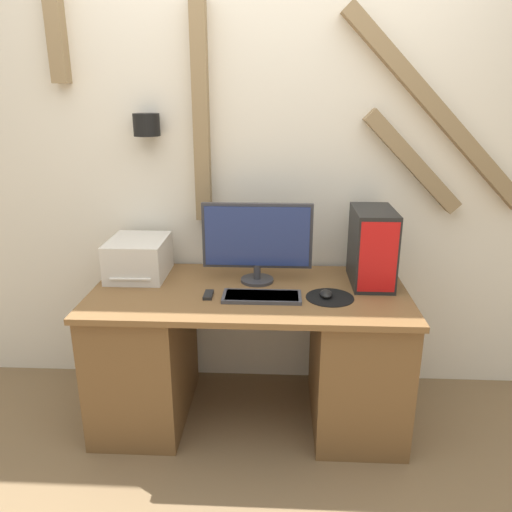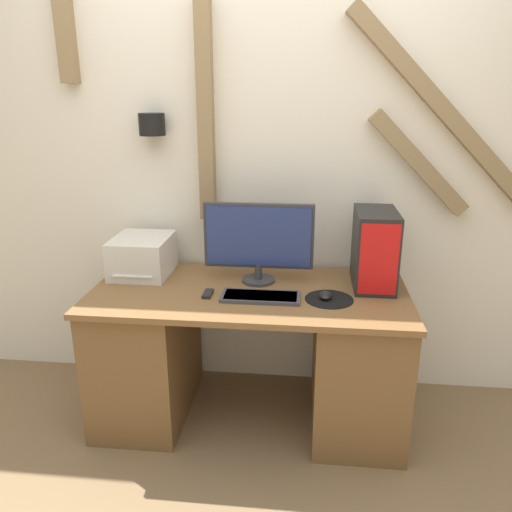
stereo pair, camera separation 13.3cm
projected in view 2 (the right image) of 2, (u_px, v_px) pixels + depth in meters
ground_plane at (240, 463)px, 2.39m from camera, size 12.00×12.00×0.00m
wall_back at (259, 155)px, 2.73m from camera, size 6.40×0.19×2.70m
desk at (249, 352)px, 2.63m from camera, size 1.59×0.76×0.74m
monitor at (259, 239)px, 2.56m from camera, size 0.57×0.17×0.42m
keyboard at (261, 297)px, 2.41m from camera, size 0.38×0.16×0.02m
mousepad at (329, 299)px, 2.40m from camera, size 0.23×0.23×0.00m
mouse at (325, 295)px, 2.40m from camera, size 0.06×0.09×0.03m
computer_tower at (375, 249)px, 2.52m from camera, size 0.20×0.35×0.39m
printer at (142, 256)px, 2.71m from camera, size 0.30×0.36×0.21m
remote_control at (208, 294)px, 2.45m from camera, size 0.04×0.10×0.02m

